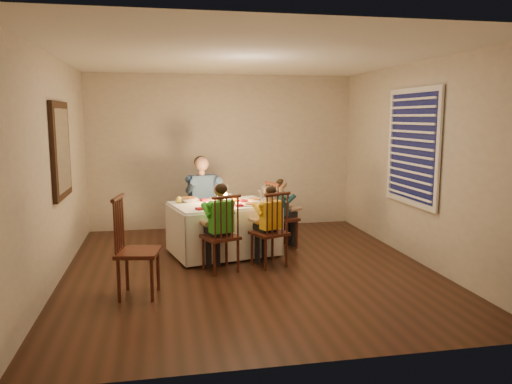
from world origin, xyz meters
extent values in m
plane|color=black|center=(0.00, 0.00, 0.00)|extent=(5.00, 5.00, 0.00)
cube|color=beige|center=(-2.25, 0.00, 1.30)|extent=(0.02, 5.00, 2.60)
cube|color=beige|center=(2.25, 0.00, 1.30)|extent=(0.02, 5.00, 2.60)
cube|color=beige|center=(0.00, 2.50, 1.30)|extent=(4.50, 0.02, 2.60)
plane|color=white|center=(0.00, 0.00, 2.60)|extent=(5.00, 5.00, 0.00)
cube|color=white|center=(-0.23, 0.74, 0.69)|extent=(1.52, 1.24, 0.04)
cube|color=white|center=(-0.34, 1.21, 0.36)|extent=(1.34, 0.34, 0.65)
cube|color=white|center=(-0.11, 0.26, 0.36)|extent=(1.34, 0.34, 0.65)
cube|color=white|center=(0.43, 0.89, 0.36)|extent=(0.25, 0.97, 0.65)
cube|color=white|center=(-0.89, 0.58, 0.36)|extent=(0.25, 0.97, 0.65)
cylinder|color=silver|center=(-0.29, 1.02, 0.72)|extent=(0.31, 0.31, 0.02)
cylinder|color=silver|center=(-0.40, 0.37, 0.72)|extent=(0.31, 0.31, 0.02)
cylinder|color=silver|center=(0.13, 0.51, 0.72)|extent=(0.31, 0.31, 0.02)
cylinder|color=silver|center=(0.24, 0.86, 0.72)|extent=(0.31, 0.31, 0.02)
cylinder|color=silver|center=(-0.29, 0.72, 0.76)|extent=(0.06, 0.06, 0.10)
cylinder|color=silver|center=(-0.18, 0.75, 0.76)|extent=(0.06, 0.06, 0.10)
sphere|color=yellow|center=(-0.82, 0.89, 0.76)|extent=(0.09, 0.09, 0.09)
sphere|color=orange|center=(-0.05, 0.83, 0.75)|extent=(0.08, 0.08, 0.08)
imported|color=silver|center=(-0.68, 0.92, 0.74)|extent=(0.30, 0.30, 0.06)
cube|color=black|center=(-2.22, 0.30, 1.50)|extent=(0.05, 0.95, 1.15)
cube|color=white|center=(-2.19, 0.30, 1.50)|extent=(0.01, 0.78, 0.98)
cube|color=#0D1037|center=(2.23, 0.10, 1.50)|extent=(0.01, 1.20, 1.40)
cube|color=white|center=(2.21, 0.10, 1.50)|extent=(0.03, 1.34, 1.54)
camera|label=1|loc=(-1.06, -5.98, 1.89)|focal=35.00mm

